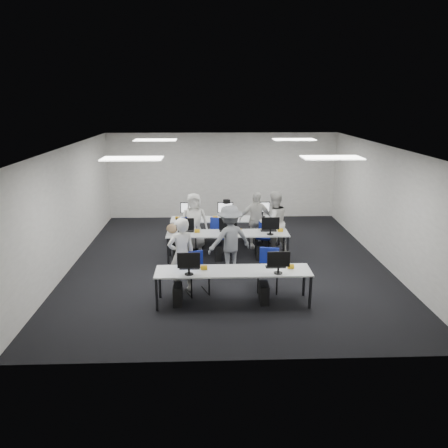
{
  "coord_description": "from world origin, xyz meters",
  "views": [
    {
      "loc": [
        -0.49,
        -10.74,
        4.14
      ],
      "look_at": [
        -0.1,
        0.11,
        1.0
      ],
      "focal_mm": 35.0,
      "sensor_mm": 36.0,
      "label": 1
    }
  ],
  "objects_px": {
    "student_2": "(194,222)",
    "chair_6": "(220,239)",
    "chair_4": "(264,243)",
    "photographer": "(230,239)",
    "student_3": "(256,220)",
    "chair_1": "(268,277)",
    "chair_2": "(187,241)",
    "student_1": "(274,222)",
    "chair_5": "(191,239)",
    "chair_7": "(270,239)",
    "desk_mid": "(228,235)",
    "chair_3": "(226,243)",
    "desk_front": "(233,273)",
    "student_0": "(181,255)",
    "chair_0": "(197,280)"
  },
  "relations": [
    {
      "from": "chair_5",
      "to": "desk_mid",
      "type": "bearing_deg",
      "value": -38.12
    },
    {
      "from": "chair_1",
      "to": "chair_2",
      "type": "relative_size",
      "value": 0.99
    },
    {
      "from": "chair_1",
      "to": "photographer",
      "type": "xyz_separation_m",
      "value": [
        -0.81,
        1.05,
        0.56
      ]
    },
    {
      "from": "desk_mid",
      "to": "chair_4",
      "type": "xyz_separation_m",
      "value": [
        1.04,
        0.54,
        -0.41
      ]
    },
    {
      "from": "student_0",
      "to": "student_1",
      "type": "height_order",
      "value": "student_1"
    },
    {
      "from": "chair_1",
      "to": "student_3",
      "type": "height_order",
      "value": "student_3"
    },
    {
      "from": "chair_5",
      "to": "chair_7",
      "type": "bearing_deg",
      "value": 2.46
    },
    {
      "from": "student_2",
      "to": "chair_6",
      "type": "bearing_deg",
      "value": -6.08
    },
    {
      "from": "chair_0",
      "to": "chair_4",
      "type": "distance_m",
      "value": 3.17
    },
    {
      "from": "chair_0",
      "to": "photographer",
      "type": "distance_m",
      "value": 1.5
    },
    {
      "from": "chair_1",
      "to": "chair_2",
      "type": "xyz_separation_m",
      "value": [
        -1.91,
        2.59,
        0.0
      ]
    },
    {
      "from": "chair_3",
      "to": "student_2",
      "type": "relative_size",
      "value": 0.57
    },
    {
      "from": "student_1",
      "to": "desk_mid",
      "type": "bearing_deg",
      "value": -0.38
    },
    {
      "from": "chair_3",
      "to": "chair_4",
      "type": "distance_m",
      "value": 1.06
    },
    {
      "from": "chair_1",
      "to": "student_1",
      "type": "bearing_deg",
      "value": 90.57
    },
    {
      "from": "chair_1",
      "to": "chair_5",
      "type": "height_order",
      "value": "chair_1"
    },
    {
      "from": "chair_0",
      "to": "student_0",
      "type": "height_order",
      "value": "student_0"
    },
    {
      "from": "chair_0",
      "to": "chair_4",
      "type": "height_order",
      "value": "chair_0"
    },
    {
      "from": "chair_5",
      "to": "student_1",
      "type": "xyz_separation_m",
      "value": [
        2.29,
        -0.46,
        0.61
      ]
    },
    {
      "from": "student_3",
      "to": "student_2",
      "type": "bearing_deg",
      "value": 176.9
    },
    {
      "from": "student_3",
      "to": "photographer",
      "type": "xyz_separation_m",
      "value": [
        -0.83,
        -1.86,
        0.03
      ]
    },
    {
      "from": "chair_0",
      "to": "chair_3",
      "type": "bearing_deg",
      "value": 53.16
    },
    {
      "from": "chair_5",
      "to": "student_3",
      "type": "height_order",
      "value": "student_3"
    },
    {
      "from": "desk_mid",
      "to": "student_0",
      "type": "height_order",
      "value": "student_0"
    },
    {
      "from": "desk_front",
      "to": "chair_2",
      "type": "height_order",
      "value": "chair_2"
    },
    {
      "from": "desk_front",
      "to": "chair_3",
      "type": "xyz_separation_m",
      "value": [
        -0.02,
        3.11,
        -0.39
      ]
    },
    {
      "from": "student_2",
      "to": "student_3",
      "type": "bearing_deg",
      "value": -0.44
    },
    {
      "from": "desk_front",
      "to": "chair_1",
      "type": "distance_m",
      "value": 1.11
    },
    {
      "from": "chair_3",
      "to": "chair_7",
      "type": "xyz_separation_m",
      "value": [
        1.28,
        0.32,
        -0.02
      ]
    },
    {
      "from": "student_2",
      "to": "desk_mid",
      "type": "bearing_deg",
      "value": -46.69
    },
    {
      "from": "photographer",
      "to": "chair_7",
      "type": "bearing_deg",
      "value": -147.97
    },
    {
      "from": "chair_2",
      "to": "chair_4",
      "type": "height_order",
      "value": "chair_2"
    },
    {
      "from": "chair_4",
      "to": "student_2",
      "type": "relative_size",
      "value": 0.52
    },
    {
      "from": "chair_2",
      "to": "chair_5",
      "type": "bearing_deg",
      "value": 66.37
    },
    {
      "from": "chair_3",
      "to": "student_2",
      "type": "xyz_separation_m",
      "value": [
        -0.88,
        0.34,
        0.52
      ]
    },
    {
      "from": "chair_0",
      "to": "chair_6",
      "type": "height_order",
      "value": "chair_6"
    },
    {
      "from": "chair_4",
      "to": "photographer",
      "type": "bearing_deg",
      "value": -104.81
    },
    {
      "from": "student_0",
      "to": "student_3",
      "type": "height_order",
      "value": "student_0"
    },
    {
      "from": "desk_mid",
      "to": "chair_7",
      "type": "height_order",
      "value": "chair_7"
    },
    {
      "from": "chair_7",
      "to": "student_0",
      "type": "xyz_separation_m",
      "value": [
        -2.35,
        -2.82,
        0.58
      ]
    },
    {
      "from": "chair_6",
      "to": "student_2",
      "type": "bearing_deg",
      "value": -162.68
    },
    {
      "from": "photographer",
      "to": "student_1",
      "type": "bearing_deg",
      "value": -154.86
    },
    {
      "from": "student_2",
      "to": "chair_1",
      "type": "bearing_deg",
      "value": -62.01
    },
    {
      "from": "desk_mid",
      "to": "student_3",
      "type": "height_order",
      "value": "student_3"
    },
    {
      "from": "chair_4",
      "to": "photographer",
      "type": "xyz_separation_m",
      "value": [
        -1.03,
        -1.45,
        0.58
      ]
    },
    {
      "from": "chair_7",
      "to": "chair_3",
      "type": "bearing_deg",
      "value": -163.47
    },
    {
      "from": "student_3",
      "to": "chair_3",
      "type": "bearing_deg",
      "value": -159.59
    },
    {
      "from": "chair_2",
      "to": "chair_6",
      "type": "bearing_deg",
      "value": 3.88
    },
    {
      "from": "desk_front",
      "to": "student_2",
      "type": "distance_m",
      "value": 3.57
    },
    {
      "from": "chair_1",
      "to": "student_3",
      "type": "xyz_separation_m",
      "value": [
        0.02,
        2.91,
        0.52
      ]
    }
  ]
}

